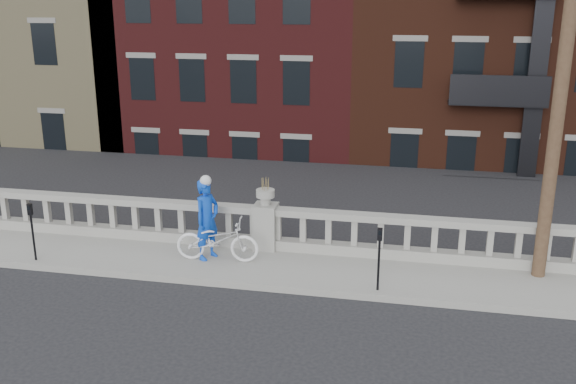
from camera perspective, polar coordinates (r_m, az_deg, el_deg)
name	(u,v)px	position (r m, az deg, el deg)	size (l,w,h in m)	color
ground	(216,333)	(12.23, -6.40, -12.38)	(120.00, 120.00, 0.00)	black
sidewalk	(256,266)	(14.78, -2.84, -6.58)	(32.00, 2.20, 0.15)	gray
balustrade	(266,229)	(15.42, -1.99, -3.27)	(28.00, 0.34, 1.03)	gray
planter_pedestal	(266,221)	(15.36, -2.00, -2.61)	(0.55, 0.55, 1.76)	gray
lower_level	(364,65)	(33.44, 6.78, 11.13)	(80.00, 44.00, 20.80)	#605E59
utility_pole	(567,36)	(14.00, 23.59, 12.58)	(1.60, 0.28, 10.00)	#422D1E
parking_meter_c	(32,225)	(15.71, -21.82, -2.77)	(0.10, 0.09, 1.36)	black
parking_meter_d	(379,252)	(13.24, 8.11, -5.30)	(0.10, 0.09, 1.36)	black
bicycle	(217,240)	(14.78, -6.30, -4.25)	(0.67, 1.91, 1.00)	white
cyclist	(207,220)	(14.79, -7.20, -2.44)	(0.69, 0.45, 1.88)	#0C3FC0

